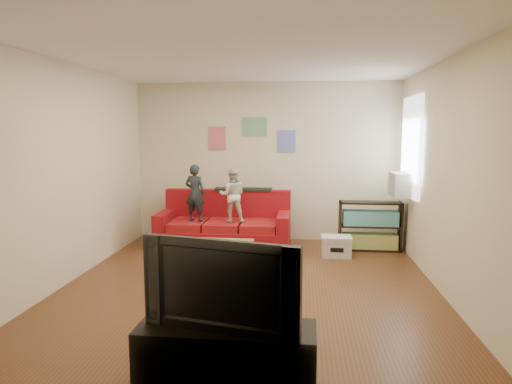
# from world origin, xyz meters

# --- Properties ---
(room_shell) EXTENTS (4.52, 5.02, 2.72)m
(room_shell) POSITION_xyz_m (0.00, 0.00, 1.35)
(room_shell) COLOR brown
(room_shell) RESTS_ON ground
(sofa) EXTENTS (2.11, 0.97, 0.93)m
(sofa) POSITION_xyz_m (-0.62, 1.88, 0.31)
(sofa) COLOR maroon
(sofa) RESTS_ON ground
(child_a) EXTENTS (0.37, 0.28, 0.91)m
(child_a) POSITION_xyz_m (-1.07, 1.71, 0.90)
(child_a) COLOR #1F282D
(child_a) RESTS_ON sofa
(child_b) EXTENTS (0.46, 0.38, 0.86)m
(child_b) POSITION_xyz_m (-0.47, 1.71, 0.87)
(child_b) COLOR silver
(child_b) RESTS_ON sofa
(coffee_table) EXTENTS (1.02, 0.56, 0.46)m
(coffee_table) POSITION_xyz_m (-0.51, 0.27, 0.39)
(coffee_table) COLOR #99663A
(coffee_table) RESTS_ON ground
(remote) EXTENTS (0.18, 0.17, 0.02)m
(remote) POSITION_xyz_m (-0.76, 0.15, 0.47)
(remote) COLOR black
(remote) RESTS_ON coffee_table
(game_controller) EXTENTS (0.14, 0.06, 0.03)m
(game_controller) POSITION_xyz_m (-0.31, 0.32, 0.47)
(game_controller) COLOR white
(game_controller) RESTS_ON coffee_table
(bookshelf) EXTENTS (0.97, 0.29, 0.77)m
(bookshelf) POSITION_xyz_m (1.70, 1.89, 0.35)
(bookshelf) COLOR black
(bookshelf) RESTS_ON ground
(window) EXTENTS (0.04, 1.08, 1.48)m
(window) POSITION_xyz_m (2.22, 1.65, 1.64)
(window) COLOR white
(window) RESTS_ON room_shell
(ac_unit) EXTENTS (0.28, 0.55, 0.35)m
(ac_unit) POSITION_xyz_m (2.10, 1.65, 1.08)
(ac_unit) COLOR #B7B2A3
(ac_unit) RESTS_ON window
(artwork_left) EXTENTS (0.30, 0.01, 0.40)m
(artwork_left) POSITION_xyz_m (-0.85, 2.48, 1.75)
(artwork_left) COLOR #D87266
(artwork_left) RESTS_ON room_shell
(artwork_center) EXTENTS (0.42, 0.01, 0.32)m
(artwork_center) POSITION_xyz_m (-0.20, 2.48, 1.95)
(artwork_center) COLOR #72B27F
(artwork_center) RESTS_ON room_shell
(artwork_right) EXTENTS (0.30, 0.01, 0.38)m
(artwork_right) POSITION_xyz_m (0.35, 2.48, 1.70)
(artwork_right) COLOR #727FCC
(artwork_right) RESTS_ON room_shell
(file_box) EXTENTS (0.45, 0.34, 0.31)m
(file_box) POSITION_xyz_m (1.15, 1.45, 0.16)
(file_box) COLOR silver
(file_box) RESTS_ON ground
(tv_stand) EXTENTS (1.29, 0.45, 0.48)m
(tv_stand) POSITION_xyz_m (0.10, -2.25, 0.24)
(tv_stand) COLOR black
(tv_stand) RESTS_ON ground
(television) EXTENTS (1.15, 0.41, 0.66)m
(television) POSITION_xyz_m (0.10, -2.25, 0.81)
(television) COLOR black
(television) RESTS_ON tv_stand
(tissue) EXTENTS (0.10, 0.10, 0.09)m
(tissue) POSITION_xyz_m (0.26, 0.63, 0.04)
(tissue) COLOR white
(tissue) RESTS_ON ground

